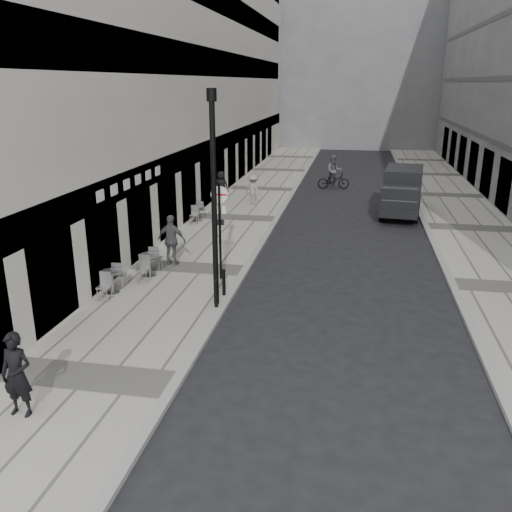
{
  "coord_description": "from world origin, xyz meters",
  "views": [
    {
      "loc": [
        3.66,
        -7.18,
        6.41
      ],
      "look_at": [
        0.83,
        8.15,
        1.4
      ],
      "focal_mm": 38.0,
      "sensor_mm": 36.0,
      "label": 1
    }
  ],
  "objects": [
    {
      "name": "cafe_table_near",
      "position": [
        -3.6,
        7.5,
        0.55
      ],
      "size": [
        0.67,
        1.51,
        0.86
      ],
      "color": "#AFB0B2",
      "rests_on": "sidewalk"
    },
    {
      "name": "pedestrian_c",
      "position": [
        -3.6,
        21.57,
        0.95
      ],
      "size": [
        0.85,
        0.59,
        1.66
      ],
      "primitive_type": "imported",
      "rotation": [
        0.0,
        0.0,
        3.06
      ],
      "color": "black",
      "rests_on": "sidewalk"
    },
    {
      "name": "bollard_near",
      "position": [
        -0.15,
        7.05,
        0.53
      ],
      "size": [
        0.11,
        0.11,
        0.82
      ],
      "primitive_type": "cylinder",
      "color": "black",
      "rests_on": "sidewalk"
    },
    {
      "name": "ground",
      "position": [
        0.0,
        0.0,
        0.0
      ],
      "size": [
        120.0,
        120.0,
        0.0
      ],
      "primitive_type": "plane",
      "color": "black",
      "rests_on": "ground"
    },
    {
      "name": "cafe_table_mid",
      "position": [
        -3.03,
        9.23,
        0.57
      ],
      "size": [
        0.7,
        1.58,
        0.9
      ],
      "color": "#A5A5A7",
      "rests_on": "sidewalk"
    },
    {
      "name": "bollard_far",
      "position": [
        -0.15,
        7.99,
        0.52
      ],
      "size": [
        0.11,
        0.11,
        0.8
      ],
      "primitive_type": "cylinder",
      "color": "black",
      "rests_on": "sidewalk"
    },
    {
      "name": "cafe_table_far",
      "position": [
        -3.6,
        16.91,
        0.55
      ],
      "size": [
        0.66,
        1.5,
        0.85
      ],
      "color": "#A2A2A4",
      "rests_on": "sidewalk"
    },
    {
      "name": "lamppost",
      "position": [
        -0.22,
        7.32,
        3.54
      ],
      "size": [
        0.28,
        0.28,
        6.15
      ],
      "color": "black",
      "rests_on": "sidewalk"
    },
    {
      "name": "cyclist",
      "position": [
        2.32,
        26.98,
        0.83
      ],
      "size": [
        2.04,
        0.99,
        2.11
      ],
      "rotation": [
        0.0,
        0.0,
        0.16
      ],
      "color": "black",
      "rests_on": "ground"
    },
    {
      "name": "walking_man",
      "position": [
        -2.6,
        1.12,
        1.0
      ],
      "size": [
        0.65,
        0.43,
        1.75
      ],
      "primitive_type": "imported",
      "rotation": [
        0.0,
        0.0,
        -0.02
      ],
      "color": "black",
      "rests_on": "sidewalk"
    },
    {
      "name": "far_sidewalk",
      "position": [
        9.0,
        18.0,
        0.06
      ],
      "size": [
        4.0,
        60.0,
        0.12
      ],
      "primitive_type": "cube",
      "color": "#A29E92",
      "rests_on": "ground"
    },
    {
      "name": "sign_post",
      "position": [
        -0.6,
        9.41,
        2.2
      ],
      "size": [
        0.56,
        0.12,
        3.24
      ],
      "rotation": [
        0.0,
        0.0,
        0.11
      ],
      "color": "black",
      "rests_on": "sidewalk"
    },
    {
      "name": "sidewalk",
      "position": [
        -2.0,
        18.0,
        0.06
      ],
      "size": [
        4.0,
        60.0,
        0.12
      ],
      "primitive_type": "cube",
      "color": "#A29E92",
      "rests_on": "ground"
    },
    {
      "name": "panel_van",
      "position": [
        6.02,
        20.6,
        1.29
      ],
      "size": [
        2.37,
        5.03,
        2.28
      ],
      "rotation": [
        0.0,
        0.0,
        -0.12
      ],
      "color": "black",
      "rests_on": "ground"
    },
    {
      "name": "building_far",
      "position": [
        1.5,
        56.0,
        11.0
      ],
      "size": [
        24.0,
        16.0,
        22.0
      ],
      "primitive_type": "cube",
      "color": "gray",
      "rests_on": "ground"
    },
    {
      "name": "pedestrian_b",
      "position": [
        -1.7,
        21.03,
        0.93
      ],
      "size": [
        1.2,
        0.99,
        1.62
      ],
      "primitive_type": "imported",
      "rotation": [
        0.0,
        0.0,
        2.7
      ],
      "color": "gray",
      "rests_on": "sidewalk"
    },
    {
      "name": "building_left",
      "position": [
        -6.0,
        24.5,
        9.0
      ],
      "size": [
        4.0,
        45.0,
        18.0
      ],
      "primitive_type": "cube",
      "color": "silver",
      "rests_on": "ground"
    },
    {
      "name": "pedestrian_a",
      "position": [
        -2.67,
        10.52,
        1.04
      ],
      "size": [
        1.13,
        0.59,
        1.84
      ],
      "primitive_type": "imported",
      "rotation": [
        0.0,
        0.0,
        3.01
      ],
      "color": "#4C4C50",
      "rests_on": "sidewalk"
    }
  ]
}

